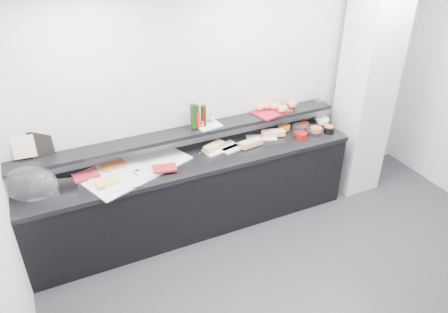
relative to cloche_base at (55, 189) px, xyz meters
name	(u,v)px	position (x,y,z in m)	size (l,w,h in m)	color
ground	(334,312)	(2.10, -1.70, -0.92)	(5.00, 5.00, 0.00)	#2D2D30
back_wall	(240,98)	(2.10, 0.30, 0.43)	(5.00, 0.02, 2.70)	silver
ceiling	(393,11)	(2.10, -1.70, 1.78)	(5.00, 5.00, 0.00)	white
column	(366,87)	(3.60, -0.05, 0.43)	(0.50, 0.50, 2.70)	silver
buffet_cabinet	(194,195)	(1.40, 0.00, -0.50)	(3.60, 0.60, 0.85)	black
counter_top	(193,161)	(1.40, 0.00, -0.05)	(3.62, 0.62, 0.05)	black
wall_shelf	(186,133)	(1.40, 0.18, 0.21)	(3.60, 0.25, 0.04)	black
cloche_base	(55,189)	(0.00, 0.00, 0.00)	(0.44, 0.29, 0.04)	silver
cloche_dome	(30,184)	(-0.19, 0.02, 0.11)	(0.50, 0.33, 0.34)	white
linen_runner	(137,169)	(0.81, 0.04, -0.01)	(1.08, 0.51, 0.01)	silver
platter_meat_a	(97,171)	(0.42, 0.14, 0.00)	(0.29, 0.19, 0.01)	white
food_meat_a	(86,175)	(0.31, 0.09, 0.02)	(0.25, 0.16, 0.02)	maroon
platter_salmon	(125,168)	(0.69, 0.08, 0.00)	(0.28, 0.18, 0.01)	white
food_salmon	(113,165)	(0.59, 0.16, 0.02)	(0.24, 0.15, 0.02)	#CB5F29
platter_cheese	(122,183)	(0.60, -0.17, 0.00)	(0.33, 0.22, 0.01)	silver
food_cheese	(108,181)	(0.48, -0.11, 0.02)	(0.22, 0.14, 0.02)	#EDBE5C
platter_meat_b	(151,171)	(0.91, -0.08, 0.00)	(0.31, 0.21, 0.01)	silver
food_meat_b	(165,168)	(1.05, -0.12, 0.02)	(0.23, 0.15, 0.02)	maroon
sandwich_plate_left	(221,148)	(1.75, 0.07, -0.01)	(0.40, 0.17, 0.01)	white
sandwich_food_left	(214,147)	(1.68, 0.07, 0.02)	(0.25, 0.10, 0.06)	#D9BA71
tongs_left	(204,151)	(1.56, 0.07, 0.00)	(0.01, 0.01, 0.16)	#B0B3B7
sandwich_plate_mid	(235,148)	(1.90, 0.01, -0.01)	(0.30, 0.13, 0.01)	silver
sandwich_food_mid	(251,143)	(2.08, -0.03, 0.02)	(0.26, 0.10, 0.06)	tan
tongs_mid	(245,148)	(1.98, -0.07, 0.00)	(0.01, 0.01, 0.16)	silver
sandwich_plate_right	(262,138)	(2.28, 0.09, -0.01)	(0.34, 0.15, 0.01)	white
sandwich_food_right	(273,133)	(2.42, 0.07, 0.02)	(0.26, 0.10, 0.06)	#E9AE7A
tongs_right	(260,142)	(2.21, -0.01, 0.00)	(0.01, 0.01, 0.16)	silver
bowl_glass_fruit	(300,128)	(2.78, 0.07, 0.02)	(0.17, 0.17, 0.07)	white
fill_glass_fruit	(284,127)	(2.61, 0.14, 0.03)	(0.14, 0.14, 0.05)	orange
bowl_black_jam	(311,124)	(2.96, 0.09, 0.02)	(0.15, 0.15, 0.07)	black
fill_black_jam	(304,124)	(2.86, 0.11, 0.03)	(0.12, 0.12, 0.05)	#5E130D
bowl_glass_cream	(308,124)	(2.93, 0.11, 0.02)	(0.18, 0.18, 0.07)	silver
fill_glass_cream	(322,121)	(3.13, 0.10, 0.03)	(0.16, 0.16, 0.05)	white
bowl_red_jam	(301,135)	(2.69, -0.10, 0.02)	(0.14, 0.14, 0.07)	maroon
fill_red_jam	(298,134)	(2.66, -0.08, 0.03)	(0.10, 0.10, 0.05)	#590F0C
bowl_glass_salmon	(314,131)	(2.88, -0.08, 0.02)	(0.18, 0.18, 0.07)	silver
fill_glass_salmon	(316,129)	(2.92, -0.07, 0.03)	(0.13, 0.13, 0.05)	#CD5D32
bowl_black_fruit	(329,130)	(3.06, -0.12, 0.02)	(0.12, 0.12, 0.07)	black
fill_black_fruit	(329,128)	(3.07, -0.10, 0.03)	(0.11, 0.11, 0.05)	#D55C1D
framed_print	(41,143)	(-0.03, 0.29, 0.36)	(0.21, 0.02, 0.26)	black
print_art	(24,147)	(-0.18, 0.28, 0.36)	(0.20, 0.00, 0.22)	beige
condiment_tray	(209,126)	(1.66, 0.16, 0.24)	(0.26, 0.16, 0.01)	silver
bottle_green_a	(196,116)	(1.52, 0.18, 0.37)	(0.06, 0.06, 0.26)	#0F370F
bottle_brown	(204,116)	(1.60, 0.18, 0.36)	(0.06, 0.06, 0.24)	#321909
bottle_green_b	(193,116)	(1.48, 0.18, 0.38)	(0.06, 0.06, 0.28)	#11380F
bottle_hot	(198,120)	(1.53, 0.16, 0.33)	(0.04, 0.04, 0.18)	red
shaker_salt	(203,124)	(1.59, 0.17, 0.28)	(0.03, 0.03, 0.07)	silver
shaker_pepper	(213,120)	(1.72, 0.20, 0.28)	(0.03, 0.03, 0.07)	white
bread_tray	(271,111)	(2.45, 0.20, 0.24)	(0.42, 0.30, 0.02)	#AC1224
bread_roll_nw	(260,107)	(2.34, 0.26, 0.29)	(0.13, 0.08, 0.08)	#BB8C47
bread_roll_n	(267,106)	(2.43, 0.26, 0.29)	(0.15, 0.09, 0.08)	#BA7F47
bread_roll_ne	(292,102)	(2.74, 0.21, 0.29)	(0.13, 0.08, 0.08)	#C07A49
bread_roll_s	(283,109)	(2.55, 0.11, 0.29)	(0.15, 0.09, 0.08)	#C8864C
bread_roll_se	(293,105)	(2.72, 0.16, 0.29)	(0.12, 0.08, 0.08)	#B47E44
bread_roll_mide	(276,106)	(2.51, 0.20, 0.29)	(0.13, 0.08, 0.08)	tan
carafe	(321,92)	(3.10, 0.15, 0.38)	(0.11, 0.11, 0.30)	white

